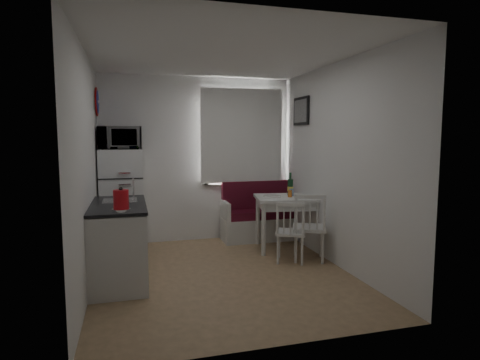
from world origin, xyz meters
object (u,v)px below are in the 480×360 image
Objects in this scene: chair_left at (293,226)px; kettle at (121,200)px; kitchen_counter at (119,241)px; chair_right at (312,220)px; dining_table at (292,202)px; microwave at (120,138)px; bench at (262,220)px; fridge at (122,200)px; wine_bottle at (290,184)px.

kettle reaches higher than chair_left.
chair_right is at bearing 0.48° from kitchen_counter.
dining_table is 2.64m from microwave.
kettle reaches higher than bench.
fridge reaches higher than dining_table.
chair_right is at bearing -25.78° from microwave.
bench reaches higher than chair_right.
chair_right is 0.37× the size of fridge.
bench is 2.22m from fridge.
bench is 1.34m from chair_left.
kitchen_counter is at bearing -154.21° from dining_table.
kettle is (-2.14, -1.89, 0.71)m from bench.
kettle reaches higher than dining_table.
kitchen_counter is at bearing -148.29° from bench.
wine_bottle is (0.26, -0.57, 0.65)m from bench.
kitchen_counter reaches higher than bench.
fridge is at bearing 90.97° from kettle.
chair_left reaches higher than dining_table.
kitchen_counter reaches higher than dining_table.
dining_table is at bearing 113.87° from chair_right.
chair_right is (0.26, -1.33, 0.25)m from bench.
chair_left is (-0.25, -0.65, -0.19)m from dining_table.
microwave is at bearing 175.74° from chair_left.
bench is 2.37× the size of chair_right.
fridge reaches higher than kettle.
wine_bottle reaches higher than bench.
chair_right is 2.25× the size of kettle.
wine_bottle is (2.40, 1.32, -0.06)m from kettle.
wine_bottle is (0.27, 0.75, 0.45)m from chair_left.
chair_right is at bearing -26.73° from fridge.
kitchen_counter is at bearing -162.24° from wine_bottle.
chair_left is at bearing -28.28° from microwave.
fridge is at bearing 177.02° from dining_table.
dining_table is 1.99× the size of microwave.
kitchen_counter is 0.89× the size of fridge.
kettle is at bearing -89.01° from microwave.
wine_bottle is (0.00, 0.76, 0.39)m from chair_right.
bench is 2.56m from microwave.
microwave is at bearing 176.66° from chair_right.
dining_table is 2.48m from fridge.
fridge is 1.80m from kettle.
bench is 2.61× the size of chair_left.
chair_left is 2.71m from microwave.
fridge reaches higher than bench.
chair_right is 2.73m from fridge.
fridge is at bearing 174.73° from chair_left.
microwave reaches higher than kettle.
kitchen_counter is 2.26× the size of microwave.
dining_table is at bearing 93.12° from chair_left.
wine_bottle is at bearing 17.76° from kitchen_counter.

